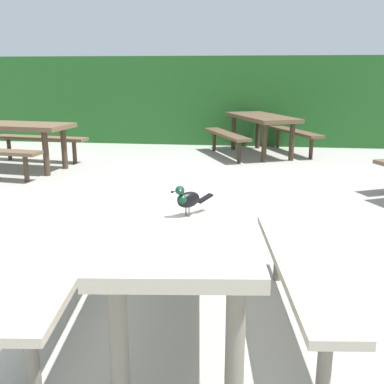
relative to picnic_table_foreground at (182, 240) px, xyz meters
name	(u,v)px	position (x,y,z in m)	size (l,w,h in m)	color
ground_plane	(175,351)	(0.00, -0.29, -0.56)	(60.00, 60.00, 0.00)	#A3A099
hedge_wall	(235,100)	(0.00, 7.90, 0.37)	(28.00, 1.56, 1.84)	#235B23
picnic_table_foreground	(182,240)	(0.00, 0.00, 0.00)	(1.86, 1.89, 0.74)	#B2A893
bird_grackle	(187,199)	(0.04, -0.10, 0.29)	(0.22, 0.22, 0.18)	black
picnic_table_mid_left	(261,125)	(0.57, 6.12, 0.00)	(2.24, 2.25, 0.74)	brown
picnic_table_far_centre	(14,135)	(-3.32, 4.23, 0.00)	(1.90, 1.88, 0.74)	brown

